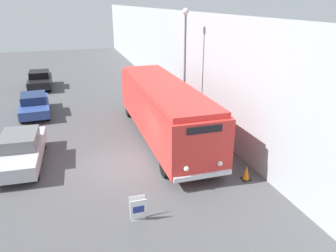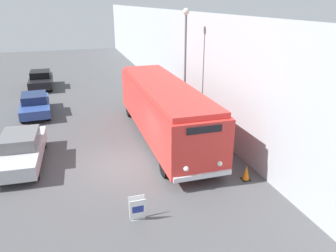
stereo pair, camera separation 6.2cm
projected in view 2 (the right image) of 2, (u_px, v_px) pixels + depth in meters
The scene contains 9 objects.
ground_plane at pixel (123, 166), 15.15m from camera, with size 80.00×80.00×0.00m, color #4C4C4F.
building_wall_right at pixel (174, 56), 24.48m from camera, with size 0.30×60.00×6.52m.
vintage_bus at pixel (164, 108), 17.64m from camera, with size 2.62×11.18×3.07m.
sign_board at pixel (138, 209), 11.34m from camera, with size 0.57×0.32×0.85m.
streetlamp at pixel (185, 53), 18.56m from camera, with size 0.36×0.36×6.78m.
parked_car_near at pixel (21, 149), 15.07m from camera, with size 2.04×4.85×1.50m.
parked_car_mid at pixel (35, 104), 21.74m from camera, with size 2.07×4.50×1.39m.
parked_car_far at pixel (41, 79), 28.28m from camera, with size 1.88×4.31×1.49m.
traffic_cone at pixel (246, 173), 13.87m from camera, with size 0.36×0.36×0.66m.
Camera 2 is at (-1.92, -13.50, 7.17)m, focal length 35.00 mm.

